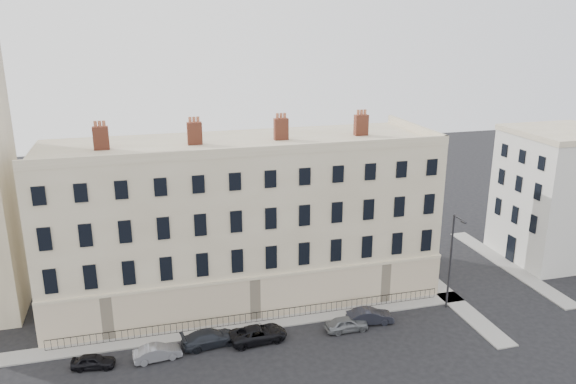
{
  "coord_description": "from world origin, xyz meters",
  "views": [
    {
      "loc": [
        -14.94,
        -37.96,
        25.66
      ],
      "look_at": [
        -1.88,
        10.0,
        10.45
      ],
      "focal_mm": 35.0,
      "sensor_mm": 36.0,
      "label": 1
    }
  ],
  "objects_px": {
    "car_a": "(93,361)",
    "car_b": "(157,352)",
    "car_d": "(258,334)",
    "car_f": "(370,316)",
    "car_c": "(210,338)",
    "car_e": "(347,324)",
    "streetlamp": "(451,257)"
  },
  "relations": [
    {
      "from": "car_e",
      "to": "car_f",
      "type": "xyz_separation_m",
      "value": [
        2.43,
        0.63,
        0.03
      ]
    },
    {
      "from": "car_f",
      "to": "streetlamp",
      "type": "bearing_deg",
      "value": -77.01
    },
    {
      "from": "car_d",
      "to": "car_b",
      "type": "bearing_deg",
      "value": 89.17
    },
    {
      "from": "car_b",
      "to": "car_e",
      "type": "xyz_separation_m",
      "value": [
        15.96,
        0.14,
        0.02
      ]
    },
    {
      "from": "car_b",
      "to": "car_d",
      "type": "bearing_deg",
      "value": -93.06
    },
    {
      "from": "car_c",
      "to": "car_f",
      "type": "height_order",
      "value": "car_c"
    },
    {
      "from": "car_b",
      "to": "streetlamp",
      "type": "relative_size",
      "value": 0.41
    },
    {
      "from": "car_a",
      "to": "car_f",
      "type": "height_order",
      "value": "car_f"
    },
    {
      "from": "car_f",
      "to": "streetlamp",
      "type": "distance_m",
      "value": 9.24
    },
    {
      "from": "car_e",
      "to": "car_c",
      "type": "bearing_deg",
      "value": 85.87
    },
    {
      "from": "car_b",
      "to": "car_d",
      "type": "distance_m",
      "value": 8.27
    },
    {
      "from": "car_d",
      "to": "car_e",
      "type": "xyz_separation_m",
      "value": [
        7.71,
        -0.39,
        -0.03
      ]
    },
    {
      "from": "car_b",
      "to": "car_e",
      "type": "height_order",
      "value": "car_e"
    },
    {
      "from": "car_e",
      "to": "car_a",
      "type": "bearing_deg",
      "value": 89.7
    },
    {
      "from": "car_a",
      "to": "streetlamp",
      "type": "relative_size",
      "value": 0.36
    },
    {
      "from": "car_e",
      "to": "streetlamp",
      "type": "xyz_separation_m",
      "value": [
        10.52,
        1.34,
        4.46
      ]
    },
    {
      "from": "car_d",
      "to": "streetlamp",
      "type": "bearing_deg",
      "value": -91.48
    },
    {
      "from": "car_a",
      "to": "car_e",
      "type": "distance_m",
      "value": 20.79
    },
    {
      "from": "car_b",
      "to": "car_e",
      "type": "bearing_deg",
      "value": -96.21
    },
    {
      "from": "car_c",
      "to": "car_e",
      "type": "distance_m",
      "value": 11.72
    },
    {
      "from": "car_d",
      "to": "car_a",
      "type": "bearing_deg",
      "value": 87.17
    },
    {
      "from": "car_a",
      "to": "car_f",
      "type": "bearing_deg",
      "value": -79.11
    },
    {
      "from": "car_f",
      "to": "car_b",
      "type": "bearing_deg",
      "value": 100.33
    },
    {
      "from": "car_d",
      "to": "car_f",
      "type": "bearing_deg",
      "value": -93.12
    },
    {
      "from": "car_b",
      "to": "car_f",
      "type": "relative_size",
      "value": 0.92
    },
    {
      "from": "car_a",
      "to": "streetlamp",
      "type": "distance_m",
      "value": 31.66
    },
    {
      "from": "car_a",
      "to": "car_c",
      "type": "height_order",
      "value": "car_c"
    },
    {
      "from": "car_a",
      "to": "car_b",
      "type": "height_order",
      "value": "car_b"
    },
    {
      "from": "car_a",
      "to": "car_c",
      "type": "xyz_separation_m",
      "value": [
        9.09,
        0.78,
        0.12
      ]
    },
    {
      "from": "car_a",
      "to": "car_b",
      "type": "xyz_separation_m",
      "value": [
        4.83,
        -0.15,
        0.06
      ]
    },
    {
      "from": "car_f",
      "to": "car_d",
      "type": "bearing_deg",
      "value": 99.3
    },
    {
      "from": "car_e",
      "to": "streetlamp",
      "type": "height_order",
      "value": "streetlamp"
    }
  ]
}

